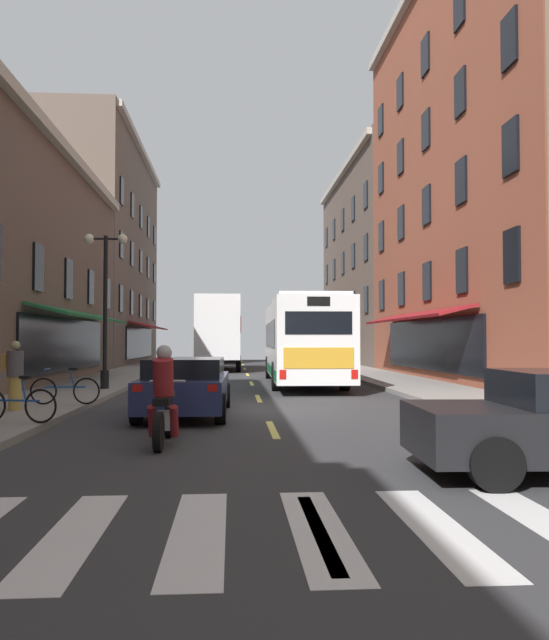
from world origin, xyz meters
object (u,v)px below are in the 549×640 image
at_px(box_truck, 219,333).
at_px(motorcycle_rider, 164,402).
at_px(bicycle_near, 65,390).
at_px(pedestrian_near, 14,374).
at_px(transit_bus, 302,340).
at_px(street_lamp_twin, 105,303).
at_px(bicycle_mid, 15,404).
at_px(sedan_near, 186,386).
at_px(sedan_far, 222,354).

relative_size(box_truck, motorcycle_rider, 3.73).
xyz_separation_m(bicycle_near, pedestrian_near, (-0.82, -1.26, 0.47)).
distance_m(transit_bus, street_lamp_twin, 7.95).
distance_m(motorcycle_rider, bicycle_mid, 3.61).
distance_m(bicycle_mid, street_lamp_twin, 9.00).
xyz_separation_m(sedan_near, street_lamp_twin, (-3.14, 6.50, 2.30)).
xyz_separation_m(transit_bus, sedan_far, (-3.52, 21.86, -1.02)).
bearing_deg(sedan_near, pedestrian_near, 178.86).
relative_size(sedan_near, street_lamp_twin, 0.91).
height_order(sedan_near, street_lamp_twin, street_lamp_twin).
relative_size(bicycle_near, pedestrian_near, 1.08).
xyz_separation_m(bicycle_near, bicycle_mid, (-0.04, -3.49, 0.00)).
bearing_deg(pedestrian_near, bicycle_near, 177.12).
height_order(bicycle_near, bicycle_mid, same).
height_order(box_truck, sedan_near, box_truck).
bearing_deg(motorcycle_rider, transit_bus, 74.59).
bearing_deg(bicycle_mid, sedan_far, 84.24).
bearing_deg(motorcycle_rider, sedan_far, 89.38).
height_order(sedan_far, bicycle_near, sedan_far).
relative_size(bicycle_near, bicycle_mid, 1.02).
xyz_separation_m(sedan_near, bicycle_near, (-3.09, 1.34, -0.18)).
bearing_deg(street_lamp_twin, sedan_near, -64.20).
distance_m(sedan_near, street_lamp_twin, 7.57).
xyz_separation_m(transit_bus, pedestrian_near, (-7.73, -10.02, -0.75)).
xyz_separation_m(transit_bus, bicycle_mid, (-6.96, -12.25, -1.22)).
bearing_deg(box_truck, sedan_far, 90.08).
bearing_deg(street_lamp_twin, box_truck, 77.04).
bearing_deg(bicycle_mid, motorcycle_rider, -32.11).
height_order(transit_bus, sedan_far, transit_bus).
bearing_deg(pedestrian_near, motorcycle_rider, 72.80).
height_order(box_truck, motorcycle_rider, box_truck).
distance_m(bicycle_near, street_lamp_twin, 5.73).
bearing_deg(box_truck, bicycle_mid, -98.29).
bearing_deg(sedan_far, pedestrian_near, -97.53).
relative_size(transit_bus, sedan_far, 2.46).
relative_size(sedan_far, bicycle_mid, 2.78).
bearing_deg(transit_bus, pedestrian_near, -127.65).
xyz_separation_m(sedan_near, motorcycle_rider, (-0.08, -4.07, 0.02)).
bearing_deg(motorcycle_rider, bicycle_near, 119.11).
height_order(motorcycle_rider, bicycle_mid, motorcycle_rider).
distance_m(motorcycle_rider, pedestrian_near, 5.65).
bearing_deg(sedan_far, bicycle_near, -96.33).
bearing_deg(street_lamp_twin, sedan_far, 82.28).
distance_m(transit_bus, bicycle_near, 11.23).
height_order(sedan_near, motorcycle_rider, motorcycle_rider).
bearing_deg(bicycle_mid, sedan_near, 34.53).
relative_size(box_truck, sedan_near, 1.65).
xyz_separation_m(motorcycle_rider, bicycle_near, (-3.01, 5.40, -0.21)).
xyz_separation_m(motorcycle_rider, bicycle_mid, (-3.05, 1.92, -0.21)).
height_order(box_truck, bicycle_near, box_truck).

